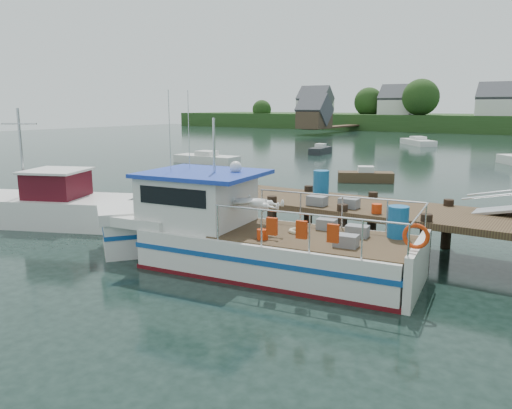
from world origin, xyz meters
The scene contains 7 objects.
ground_plane centered at (0.00, 0.00, 0.00)m, with size 160.00×160.00×0.00m, color black.
lobster_boat centered at (-0.10, -3.87, 0.90)m, with size 10.51×4.12×4.99m.
work_boat centered at (-9.71, -3.86, 0.70)m, with size 8.23×5.15×4.44m.
moored_rowboat centered at (-2.95, 13.46, 0.35)m, with size 3.42×2.44×0.95m.
moored_a centered at (-17.26, 15.97, 0.37)m, with size 5.43×2.09×0.98m.
moored_d centered at (-8.48, 44.23, 0.37)m, with size 5.28×5.84×1.00m.
moored_e centered at (-13.17, 28.15, 0.36)m, with size 1.61×3.63×0.97m.
Camera 1 is at (7.94, -15.06, 4.53)m, focal length 35.00 mm.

